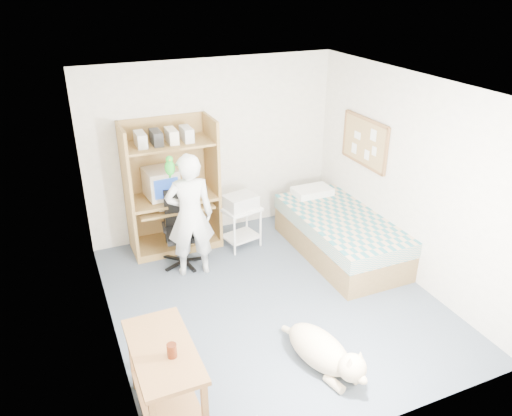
{
  "coord_description": "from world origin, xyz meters",
  "views": [
    {
      "loc": [
        -2.11,
        -4.4,
        3.52
      ],
      "look_at": [
        -0.05,
        0.36,
        1.05
      ],
      "focal_mm": 35.0,
      "sensor_mm": 36.0,
      "label": 1
    }
  ],
  "objects_px": {
    "side_desk": "(165,372)",
    "office_chair": "(182,238)",
    "computer_hutch": "(171,191)",
    "person": "(190,216)",
    "dog": "(324,351)",
    "bed": "(339,234)",
    "printer_cart": "(241,221)"
  },
  "relations": [
    {
      "from": "side_desk",
      "to": "office_chair",
      "type": "distance_m",
      "value": 2.59
    },
    {
      "from": "office_chair",
      "to": "computer_hutch",
      "type": "bearing_deg",
      "value": 96.92
    },
    {
      "from": "person",
      "to": "dog",
      "type": "bearing_deg",
      "value": 115.81
    },
    {
      "from": "office_chair",
      "to": "person",
      "type": "distance_m",
      "value": 0.55
    },
    {
      "from": "bed",
      "to": "dog",
      "type": "relative_size",
      "value": 1.76
    },
    {
      "from": "side_desk",
      "to": "dog",
      "type": "bearing_deg",
      "value": -0.52
    },
    {
      "from": "side_desk",
      "to": "dog",
      "type": "height_order",
      "value": "side_desk"
    },
    {
      "from": "office_chair",
      "to": "person",
      "type": "height_order",
      "value": "person"
    },
    {
      "from": "side_desk",
      "to": "computer_hutch",
      "type": "bearing_deg",
      "value": 73.86
    },
    {
      "from": "bed",
      "to": "side_desk",
      "type": "bearing_deg",
      "value": -147.5
    },
    {
      "from": "bed",
      "to": "person",
      "type": "distance_m",
      "value": 2.07
    },
    {
      "from": "bed",
      "to": "printer_cart",
      "type": "bearing_deg",
      "value": 148.2
    },
    {
      "from": "computer_hutch",
      "to": "dog",
      "type": "bearing_deg",
      "value": -76.94
    },
    {
      "from": "computer_hutch",
      "to": "bed",
      "type": "xyz_separation_m",
      "value": [
        2.0,
        -1.12,
        -0.53
      ]
    },
    {
      "from": "side_desk",
      "to": "person",
      "type": "relative_size",
      "value": 0.62
    },
    {
      "from": "dog",
      "to": "person",
      "type": "bearing_deg",
      "value": 93.92
    },
    {
      "from": "computer_hutch",
      "to": "person",
      "type": "bearing_deg",
      "value": -88.15
    },
    {
      "from": "bed",
      "to": "dog",
      "type": "bearing_deg",
      "value": -125.7
    },
    {
      "from": "computer_hutch",
      "to": "printer_cart",
      "type": "height_order",
      "value": "computer_hutch"
    },
    {
      "from": "computer_hutch",
      "to": "side_desk",
      "type": "relative_size",
      "value": 1.8
    },
    {
      "from": "office_chair",
      "to": "printer_cart",
      "type": "xyz_separation_m",
      "value": [
        0.86,
        0.08,
        0.05
      ]
    },
    {
      "from": "person",
      "to": "dog",
      "type": "height_order",
      "value": "person"
    },
    {
      "from": "computer_hutch",
      "to": "bed",
      "type": "distance_m",
      "value": 2.35
    },
    {
      "from": "person",
      "to": "bed",
      "type": "bearing_deg",
      "value": 179.29
    },
    {
      "from": "person",
      "to": "printer_cart",
      "type": "xyz_separation_m",
      "value": [
        0.82,
        0.38,
        -0.41
      ]
    },
    {
      "from": "bed",
      "to": "side_desk",
      "type": "height_order",
      "value": "side_desk"
    },
    {
      "from": "dog",
      "to": "printer_cart",
      "type": "relative_size",
      "value": 1.94
    },
    {
      "from": "side_desk",
      "to": "office_chair",
      "type": "height_order",
      "value": "office_chair"
    },
    {
      "from": "bed",
      "to": "side_desk",
      "type": "relative_size",
      "value": 2.02
    },
    {
      "from": "office_chair",
      "to": "dog",
      "type": "bearing_deg",
      "value": -65.27
    },
    {
      "from": "side_desk",
      "to": "printer_cart",
      "type": "height_order",
      "value": "side_desk"
    },
    {
      "from": "dog",
      "to": "printer_cart",
      "type": "distance_m",
      "value": 2.56
    }
  ]
}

